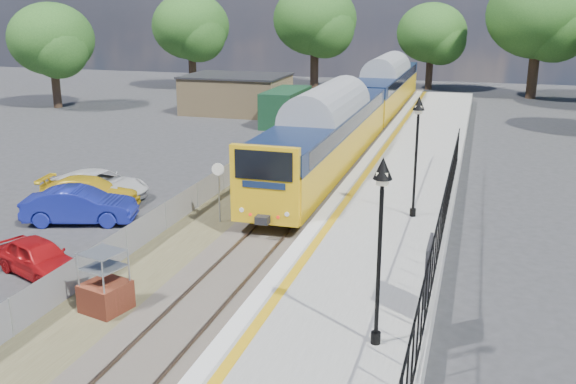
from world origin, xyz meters
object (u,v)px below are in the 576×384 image
at_px(victorian_lamp_north, 418,129).
at_px(brick_plinth, 105,283).
at_px(car_blue, 80,206).
at_px(victorian_lamp_south, 381,209).
at_px(car_white, 100,185).
at_px(speed_sign, 219,183).
at_px(car_red, 39,257).
at_px(train, 363,104).
at_px(car_yellow, 90,192).

relative_size(victorian_lamp_north, brick_plinth, 2.40).
height_order(brick_plinth, car_blue, brick_plinth).
xyz_separation_m(victorian_lamp_south, car_white, (-14.73, 11.20, -3.65)).
bearing_deg(victorian_lamp_north, car_white, 175.27).
distance_m(victorian_lamp_south, car_blue, 16.06).
xyz_separation_m(speed_sign, car_blue, (-5.55, -1.59, -0.98)).
bearing_deg(car_red, victorian_lamp_south, -81.12).
xyz_separation_m(victorian_lamp_south, car_red, (-11.75, 2.85, -3.67)).
distance_m(brick_plinth, car_red, 4.01).
distance_m(train, car_yellow, 20.43).
bearing_deg(speed_sign, brick_plinth, -101.04).
relative_size(brick_plinth, car_yellow, 0.43).
bearing_deg(car_blue, victorian_lamp_south, -137.35).
bearing_deg(car_blue, brick_plinth, -158.40).
relative_size(victorian_lamp_south, speed_sign, 1.78).
bearing_deg(victorian_lamp_south, brick_plinth, 172.07).
distance_m(car_yellow, car_white, 1.14).
bearing_deg(victorian_lamp_south, car_blue, 149.88).
bearing_deg(brick_plinth, train, 84.47).
xyz_separation_m(train, brick_plinth, (-2.64, -27.20, -1.42)).
xyz_separation_m(victorian_lamp_south, train, (-5.50, 28.33, -1.96)).
bearing_deg(car_yellow, car_red, -168.50).
relative_size(victorian_lamp_north, speed_sign, 1.78).
distance_m(train, speed_sign, 19.05).
distance_m(victorian_lamp_south, brick_plinth, 8.88).
relative_size(brick_plinth, car_blue, 0.42).
bearing_deg(speed_sign, car_yellow, 164.43).
xyz_separation_m(brick_plinth, car_blue, (-5.42, 6.73, -0.17)).
bearing_deg(car_yellow, speed_sign, -104.86).
relative_size(car_red, car_blue, 0.81).
distance_m(victorian_lamp_north, car_white, 15.03).
xyz_separation_m(car_red, car_blue, (-1.80, 5.02, 0.13)).
relative_size(brick_plinth, car_red, 0.52).
xyz_separation_m(victorian_lamp_north, car_blue, (-13.35, -2.14, -3.55)).
bearing_deg(car_white, car_blue, -156.60).
bearing_deg(car_blue, car_white, 2.17).
height_order(victorian_lamp_south, car_red, victorian_lamp_south).
height_order(car_red, car_yellow, car_yellow).
bearing_deg(speed_sign, train, 72.35).
xyz_separation_m(car_red, car_white, (-2.98, 8.36, 0.02)).
bearing_deg(speed_sign, victorian_lamp_north, -6.11).
height_order(victorian_lamp_south, car_blue, victorian_lamp_south).
distance_m(car_blue, car_white, 3.54).
distance_m(speed_sign, car_red, 7.68).
bearing_deg(train, speed_sign, -97.54).
bearing_deg(car_yellow, car_blue, -165.94).
relative_size(speed_sign, car_white, 0.55).
relative_size(victorian_lamp_north, train, 0.11).
xyz_separation_m(victorian_lamp_north, car_white, (-14.53, 1.20, -3.65)).
bearing_deg(brick_plinth, speed_sign, 89.07).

